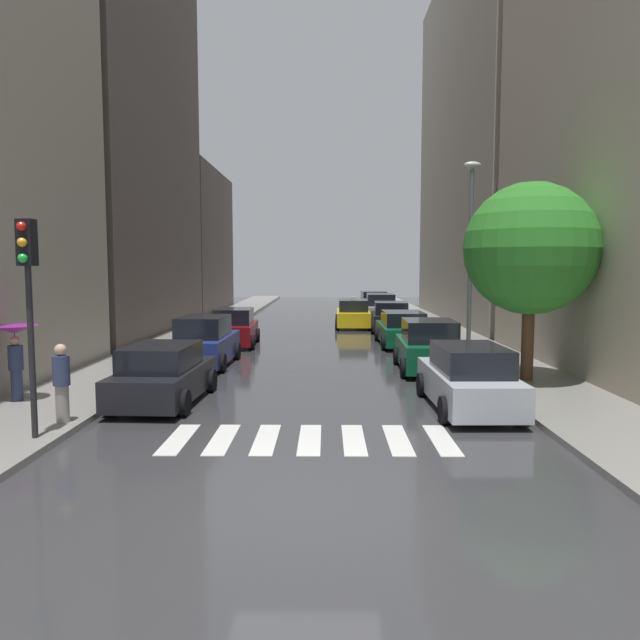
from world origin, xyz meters
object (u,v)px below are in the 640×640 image
at_px(parked_car_right_second, 428,347).
at_px(parked_car_right_sixth, 373,304).
at_px(parked_car_right_fourth, 390,318).
at_px(street_tree_right, 530,249).
at_px(parked_car_left_third, 234,328).
at_px(taxi_midroad, 353,314).
at_px(pedestrian_foreground, 62,381).
at_px(parked_car_left_second, 205,343).
at_px(traffic_light_left_corner, 28,280).
at_px(pedestrian_near_tree, 15,344).
at_px(parked_car_left_nearest, 163,375).
at_px(parked_car_right_nearest, 469,379).
at_px(parked_car_right_fifth, 380,309).
at_px(lamp_post_right, 471,247).

xyz_separation_m(parked_car_right_second, parked_car_right_sixth, (0.02, 24.09, -0.02)).
bearing_deg(parked_car_right_second, parked_car_right_fourth, 1.52).
distance_m(parked_car_right_second, street_tree_right, 4.73).
bearing_deg(parked_car_right_fourth, parked_car_left_third, 130.76).
height_order(taxi_midroad, pedestrian_foreground, pedestrian_foreground).
relative_size(parked_car_left_second, traffic_light_left_corner, 1.01).
relative_size(pedestrian_near_tree, street_tree_right, 0.33).
bearing_deg(parked_car_left_nearest, parked_car_left_third, 1.75).
bearing_deg(parked_car_left_nearest, parked_car_right_second, -55.54).
relative_size(parked_car_right_sixth, traffic_light_left_corner, 1.06).
height_order(parked_car_right_nearest, pedestrian_foreground, pedestrian_foreground).
xyz_separation_m(parked_car_right_nearest, parked_car_right_fourth, (-0.04, 17.78, 0.01)).
height_order(parked_car_right_fifth, lamp_post_right, lamp_post_right).
bearing_deg(parked_car_right_fifth, parked_car_left_third, 149.07).
height_order(parked_car_right_fourth, pedestrian_near_tree, pedestrian_near_tree).
height_order(pedestrian_near_tree, lamp_post_right, lamp_post_right).
distance_m(parked_car_left_third, taxi_midroad, 9.91).
bearing_deg(pedestrian_near_tree, parked_car_left_third, 90.33).
bearing_deg(street_tree_right, parked_car_right_fourth, 99.64).
height_order(taxi_midroad, street_tree_right, street_tree_right).
bearing_deg(parked_car_right_fourth, pedestrian_foreground, 157.50).
bearing_deg(pedestrian_near_tree, street_tree_right, 29.83).
relative_size(parked_car_right_second, parked_car_right_fifth, 0.86).
xyz_separation_m(parked_car_left_nearest, taxi_midroad, (5.78, 19.37, 0.04)).
xyz_separation_m(pedestrian_foreground, lamp_post_right, (10.96, 9.06, 3.19)).
height_order(parked_car_left_second, lamp_post_right, lamp_post_right).
bearing_deg(parked_car_right_nearest, parked_car_right_second, -0.23).
relative_size(parked_car_right_nearest, parked_car_right_second, 1.09).
distance_m(parked_car_left_third, pedestrian_near_tree, 12.25).
relative_size(parked_car_right_second, pedestrian_near_tree, 2.13).
relative_size(parked_car_right_sixth, pedestrian_near_tree, 2.37).
bearing_deg(parked_car_right_nearest, street_tree_right, -39.83).
bearing_deg(lamp_post_right, parked_car_left_third, 153.44).
height_order(parked_car_right_fourth, traffic_light_left_corner, traffic_light_left_corner).
height_order(parked_car_right_sixth, street_tree_right, street_tree_right).
relative_size(parked_car_right_nearest, street_tree_right, 0.76).
relative_size(parked_car_right_second, parked_car_right_sixth, 0.90).
bearing_deg(parked_car_right_nearest, parked_car_left_second, 49.67).
height_order(parked_car_left_third, parked_car_right_fourth, parked_car_left_third).
xyz_separation_m(parked_car_right_fifth, street_tree_right, (2.54, -20.38, 3.21)).
xyz_separation_m(parked_car_left_third, street_tree_right, (10.09, -8.76, 3.26)).
relative_size(street_tree_right, lamp_post_right, 0.82).
height_order(parked_car_left_third, parked_car_right_second, parked_car_right_second).
height_order(parked_car_right_fourth, street_tree_right, street_tree_right).
xyz_separation_m(parked_car_left_nearest, traffic_light_left_corner, (-1.56, -3.69, 2.56)).
xyz_separation_m(traffic_light_left_corner, lamp_post_right, (11.00, 10.26, 0.96)).
xyz_separation_m(parked_car_left_third, traffic_light_left_corner, (-1.68, -14.92, 2.50)).
distance_m(taxi_midroad, traffic_light_left_corner, 24.33).
relative_size(parked_car_left_second, parked_car_right_sixth, 0.96).
bearing_deg(parked_car_right_second, parked_car_left_third, 51.34).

